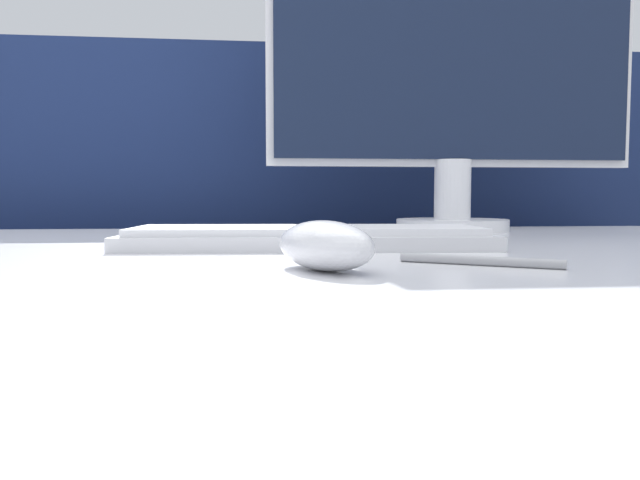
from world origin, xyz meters
name	(u,v)px	position (x,y,z in m)	size (l,w,h in m)	color
partition_panel	(261,315)	(0.00, 0.67, 0.56)	(5.00, 0.03, 1.12)	navy
computer_mouse_near	(325,245)	(0.04, -0.14, 0.77)	(0.10, 0.13, 0.04)	silver
keyboard	(307,237)	(0.04, 0.08, 0.76)	(0.42, 0.17, 0.02)	silver
monitor	(454,64)	(0.32, 0.40, 1.03)	(0.63, 0.19, 0.51)	white
pen	(479,261)	(0.17, -0.12, 0.75)	(0.12, 0.08, 0.01)	#99999E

